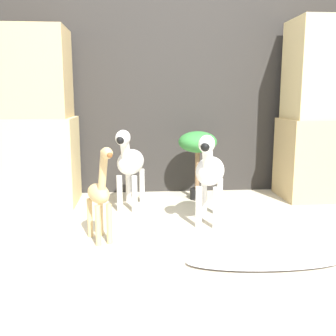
{
  "coord_description": "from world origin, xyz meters",
  "views": [
    {
      "loc": [
        -0.41,
        -2.27,
        0.94
      ],
      "look_at": [
        -0.16,
        0.76,
        0.37
      ],
      "focal_mm": 42.0,
      "sensor_mm": 36.0,
      "label": 1
    }
  ],
  "objects_px": {
    "zebra_right": "(210,171)",
    "zebra_left": "(130,162)",
    "surfboard": "(265,260)",
    "giraffe_figurine": "(100,194)",
    "potted_palm_front": "(198,146)"
  },
  "relations": [
    {
      "from": "giraffe_figurine",
      "to": "zebra_left",
      "type": "bearing_deg",
      "value": 76.57
    },
    {
      "from": "potted_palm_front",
      "to": "giraffe_figurine",
      "type": "bearing_deg",
      "value": -128.07
    },
    {
      "from": "zebra_right",
      "to": "surfboard",
      "type": "bearing_deg",
      "value": -76.01
    },
    {
      "from": "zebra_right",
      "to": "potted_palm_front",
      "type": "relative_size",
      "value": 1.09
    },
    {
      "from": "potted_palm_front",
      "to": "surfboard",
      "type": "bearing_deg",
      "value": -83.33
    },
    {
      "from": "zebra_left",
      "to": "giraffe_figurine",
      "type": "height_order",
      "value": "zebra_left"
    },
    {
      "from": "giraffe_figurine",
      "to": "surfboard",
      "type": "distance_m",
      "value": 1.08
    },
    {
      "from": "surfboard",
      "to": "zebra_right",
      "type": "bearing_deg",
      "value": 103.99
    },
    {
      "from": "potted_palm_front",
      "to": "surfboard",
      "type": "xyz_separation_m",
      "value": [
        0.17,
        -1.42,
        -0.47
      ]
    },
    {
      "from": "zebra_right",
      "to": "zebra_left",
      "type": "distance_m",
      "value": 0.73
    },
    {
      "from": "zebra_left",
      "to": "surfboard",
      "type": "xyz_separation_m",
      "value": [
        0.77,
        -1.18,
        -0.38
      ]
    },
    {
      "from": "zebra_left",
      "to": "surfboard",
      "type": "bearing_deg",
      "value": -56.89
    },
    {
      "from": "potted_palm_front",
      "to": "surfboard",
      "type": "distance_m",
      "value": 1.51
    },
    {
      "from": "giraffe_figurine",
      "to": "potted_palm_front",
      "type": "relative_size",
      "value": 1.02
    },
    {
      "from": "giraffe_figurine",
      "to": "potted_palm_front",
      "type": "bearing_deg",
      "value": 51.93
    }
  ]
}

